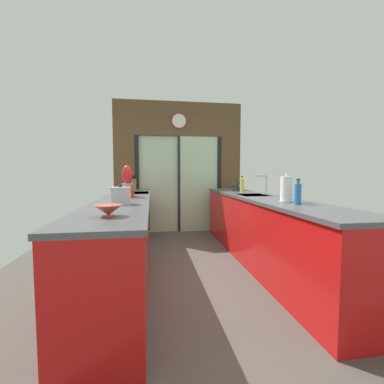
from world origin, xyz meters
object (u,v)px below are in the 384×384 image
mixing_bowl (108,210)px  knife_block (134,184)px  stock_pot (120,196)px  oven_range (131,221)px  paper_towel_roll (286,189)px  stand_mixer (127,185)px  kettle (236,186)px  soap_bottle_near (298,194)px  soap_bottle_far (242,185)px

mixing_bowl → knife_block: size_ratio=0.73×
knife_block → stock_pot: knife_block is taller
oven_range → paper_towel_roll: paper_towel_roll is taller
stock_pot → stand_mixer: bearing=90.0°
stand_mixer → kettle: size_ratio=1.74×
stand_mixer → paper_towel_roll: size_ratio=1.36×
mixing_bowl → knife_block: bearing=90.0°
stand_mixer → stock_pot: 0.81m
mixing_bowl → stand_mixer: size_ratio=0.49×
stock_pot → soap_bottle_near: bearing=-9.8°
mixing_bowl → stand_mixer: bearing=90.0°
knife_block → stand_mixer: bearing=-90.0°
knife_block → mixing_bowl: bearing=-90.0°
soap_bottle_near → soap_bottle_far: size_ratio=0.96×
kettle → soap_bottle_near: 1.95m
oven_range → soap_bottle_far: 1.90m
stock_pot → soap_bottle_near: (1.78, -0.31, 0.02)m
stand_mixer → soap_bottle_far: stand_mixer is taller
paper_towel_roll → oven_range: bearing=137.5°
paper_towel_roll → knife_block: bearing=128.7°
stand_mixer → paper_towel_roll: (1.78, -0.88, -0.02)m
oven_range → paper_towel_roll: (1.80, -1.65, 0.60)m
soap_bottle_far → paper_towel_roll: paper_towel_roll is taller
knife_block → stock_pot: size_ratio=1.30×
soap_bottle_near → kettle: bearing=89.9°
oven_range → mixing_bowl: size_ratio=4.44×
knife_block → soap_bottle_far: (1.78, -0.80, 0.01)m
kettle → paper_towel_roll: (-0.00, -1.72, 0.05)m
oven_range → paper_towel_roll: 2.51m
oven_range → soap_bottle_near: size_ratio=3.54×
soap_bottle_near → soap_bottle_far: 1.65m
oven_range → stock_pot: (0.02, -1.57, 0.55)m
kettle → soap_bottle_far: 0.30m
kettle → oven_range: bearing=-177.7°
knife_block → soap_bottle_near: knife_block is taller
knife_block → kettle: size_ratio=1.18×
stand_mixer → knife_block: bearing=90.0°
stand_mixer → soap_bottle_near: (1.78, -1.11, -0.05)m
stand_mixer → kettle: bearing=25.1°
oven_range → soap_bottle_near: soap_bottle_near is taller
oven_range → mixing_bowl: mixing_bowl is taller
stand_mixer → paper_towel_roll: bearing=-26.3°
knife_block → soap_bottle_near: (1.78, -2.45, 0.00)m
knife_block → paper_towel_roll: 2.85m
oven_range → stand_mixer: stand_mixer is taller
stand_mixer → paper_towel_roll: stand_mixer is taller
stock_pot → soap_bottle_near: size_ratio=0.84×
kettle → paper_towel_roll: 1.72m
paper_towel_roll → mixing_bowl: bearing=-158.8°
soap_bottle_near → stand_mixer: bearing=148.0°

